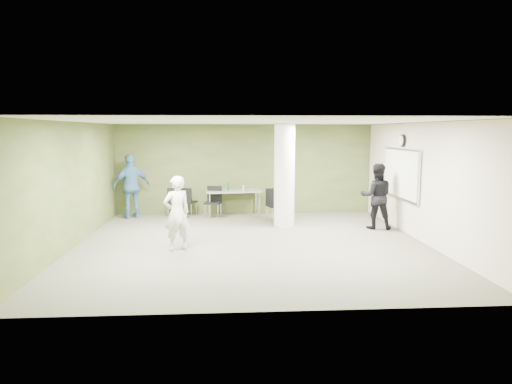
{
  "coord_description": "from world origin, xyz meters",
  "views": [
    {
      "loc": [
        -0.56,
        -10.27,
        2.59
      ],
      "look_at": [
        0.16,
        1.0,
        1.08
      ],
      "focal_mm": 32.0,
      "sensor_mm": 36.0,
      "label": 1
    }
  ],
  "objects": [
    {
      "name": "column",
      "position": [
        1.0,
        2.0,
        1.4
      ],
      "size": [
        0.56,
        0.56,
        2.8
      ],
      "primitive_type": "cylinder",
      "color": "silver",
      "rests_on": "floor"
    },
    {
      "name": "wall_right_cream",
      "position": [
        4.0,
        0.0,
        1.4
      ],
      "size": [
        0.02,
        8.0,
        2.8
      ],
      "primitive_type": "cube",
      "color": "beige",
      "rests_on": "floor"
    },
    {
      "name": "wastebasket",
      "position": [
        -1.89,
        3.25,
        0.15
      ],
      "size": [
        0.26,
        0.26,
        0.3
      ],
      "primitive_type": "cylinder",
      "color": "#4C4C4C",
      "rests_on": "floor"
    },
    {
      "name": "chair_back_right",
      "position": [
        -1.78,
        3.57,
        0.52
      ],
      "size": [
        0.57,
        0.57,
        0.89
      ],
      "rotation": [
        0.0,
        0.0,
        2.77
      ],
      "color": "black",
      "rests_on": "floor"
    },
    {
      "name": "wall_left",
      "position": [
        -4.0,
        0.0,
        1.4
      ],
      "size": [
        0.02,
        8.0,
        2.8
      ],
      "primitive_type": "cube",
      "color": "#3D4E24",
      "rests_on": "floor"
    },
    {
      "name": "chair_back_left",
      "position": [
        -2.15,
        3.46,
        0.53
      ],
      "size": [
        0.54,
        0.54,
        0.92
      ],
      "rotation": [
        0.0,
        0.0,
        3.36
      ],
      "color": "black",
      "rests_on": "floor"
    },
    {
      "name": "floor",
      "position": [
        0.0,
        0.0,
        0.0
      ],
      "size": [
        8.0,
        8.0,
        0.0
      ],
      "primitive_type": "plane",
      "color": "#585846",
      "rests_on": "ground"
    },
    {
      "name": "wall_clock",
      "position": [
        3.92,
        1.2,
        2.35
      ],
      "size": [
        0.06,
        0.32,
        0.32
      ],
      "color": "black",
      "rests_on": "wall_right_cream"
    },
    {
      "name": "ceiling",
      "position": [
        0.0,
        0.0,
        2.8
      ],
      "size": [
        8.0,
        8.0,
        0.0
      ],
      "primitive_type": "plane",
      "rotation": [
        3.14,
        0.0,
        0.0
      ],
      "color": "white",
      "rests_on": "wall_back"
    },
    {
      "name": "wall_back",
      "position": [
        0.0,
        4.0,
        1.4
      ],
      "size": [
        8.0,
        2.8,
        0.02
      ],
      "primitive_type": "cube",
      "rotation": [
        1.57,
        0.0,
        0.0
      ],
      "color": "#3D4E24",
      "rests_on": "floor"
    },
    {
      "name": "chair_table_left",
      "position": [
        -0.97,
        3.36,
        0.55
      ],
      "size": [
        0.56,
        0.56,
        0.94
      ],
      "rotation": [
        0.0,
        0.0,
        -0.21
      ],
      "color": "black",
      "rests_on": "floor"
    },
    {
      "name": "folding_table",
      "position": [
        -0.37,
        3.55,
        0.74
      ],
      "size": [
        1.73,
        0.91,
        1.04
      ],
      "rotation": [
        0.0,
        0.0,
        0.11
      ],
      "color": "gray",
      "rests_on": "floor"
    },
    {
      "name": "whiteboard",
      "position": [
        3.92,
        1.2,
        1.5
      ],
      "size": [
        0.05,
        2.3,
        1.3
      ],
      "color": "silver",
      "rests_on": "wall_right_cream"
    },
    {
      "name": "man_black",
      "position": [
        3.4,
        1.47,
        0.87
      ],
      "size": [
        0.96,
        0.81,
        1.75
      ],
      "primitive_type": "imported",
      "rotation": [
        0.0,
        0.0,
        2.95
      ],
      "color": "black",
      "rests_on": "floor"
    },
    {
      "name": "chair_table_right",
      "position": [
        0.81,
        2.69,
        0.55
      ],
      "size": [
        0.59,
        0.59,
        0.95
      ],
      "rotation": [
        0.0,
        0.0,
        0.31
      ],
      "color": "black",
      "rests_on": "floor"
    },
    {
      "name": "woman_white",
      "position": [
        -1.65,
        -0.45,
        0.82
      ],
      "size": [
        0.71,
        0.63,
        1.64
      ],
      "primitive_type": "imported",
      "rotation": [
        0.0,
        0.0,
        3.65
      ],
      "color": "silver",
      "rests_on": "floor"
    },
    {
      "name": "man_blue",
      "position": [
        -3.4,
        3.4,
        0.96
      ],
      "size": [
        1.21,
        0.99,
        1.92
      ],
      "primitive_type": "imported",
      "rotation": [
        0.0,
        0.0,
        3.69
      ],
      "color": "teal",
      "rests_on": "floor"
    }
  ]
}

